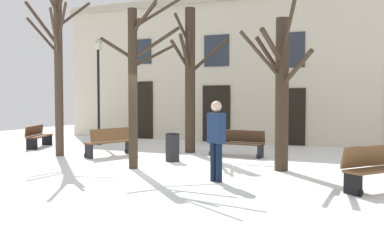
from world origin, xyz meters
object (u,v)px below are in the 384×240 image
Objects in this scene: tree_right_of_center at (281,88)px; tree_left_of_center at (190,76)px; streetlamp at (98,81)px; bench_far_corner at (111,141)px; person_by_shop_door at (216,136)px; bench_near_lamp at (237,143)px; litter_bin at (172,147)px; bench_back_to_back_left at (376,168)px; tree_near_facade at (58,65)px; bench_facing_shops at (38,136)px; tree_foreground at (136,77)px.

tree_right_of_center is 4.54m from tree_left_of_center.
tree_right_of_center is 1.05× the size of streetlamp.
bench_far_corner is 0.98× the size of person_by_shop_door.
bench_far_corner is 1.00× the size of bench_near_lamp.
litter_bin is 0.46× the size of person_by_shop_door.
bench_far_corner is 1.11× the size of bench_back_to_back_left.
tree_near_facade reaches higher than bench_far_corner.
tree_near_facade is at bearing -143.36° from tree_left_of_center.
streetlamp is at bearing 169.89° from tree_left_of_center.
tree_near_facade is at bearing -152.86° from bench_near_lamp.
bench_back_to_back_left is at bearing -128.35° from bench_facing_shops.
streetlamp is at bearing -119.83° from bench_far_corner.
tree_left_of_center is at bearing 143.55° from person_by_shop_door.
person_by_shop_door is (2.66, -0.85, -1.41)m from tree_foreground.
bench_back_to_back_left is (8.08, -2.17, -0.02)m from bench_far_corner.
tree_near_facade reaches higher than tree_foreground.
tree_near_facade is 10.06m from bench_back_to_back_left.
tree_near_facade is 3.07× the size of bench_near_lamp.
tree_left_of_center reaches higher than litter_bin.
bench_near_lamp is (-4.37, 3.85, -0.03)m from bench_back_to_back_left.
person_by_shop_door is at bearing -17.46° from tree_near_facade.
bench_facing_shops is 12.45m from bench_back_to_back_left.
tree_near_facade is 1.31× the size of streetlamp.
bench_back_to_back_left is (5.72, -1.96, 0.04)m from litter_bin.
person_by_shop_door is at bearing 78.34° from bench_far_corner.
tree_near_facade reaches higher than litter_bin.
tree_right_of_center is at bearing 87.41° from person_by_shop_door.
tree_foreground is 6.32m from bench_back_to_back_left.
tree_right_of_center reaches higher than bench_back_to_back_left.
tree_right_of_center is at bearing 101.86° from bench_far_corner.
tree_near_facade is at bearing 117.23° from bench_back_to_back_left.
tree_near_facade is 2.98m from bench_far_corner.
person_by_shop_door reaches higher than bench_facing_shops.
bench_back_to_back_left is at bearing -3.56° from tree_foreground.
tree_right_of_center is 8.83m from streetlamp.
tree_right_of_center is 2.75× the size of bench_back_to_back_left.
tree_right_of_center is at bearing -45.29° from bench_near_lamp.
bench_facing_shops is 7.72m from bench_near_lamp.
bench_near_lamp is at bearing 65.02° from tree_foreground.
bench_back_to_back_left is at bearing 92.47° from bench_far_corner.
person_by_shop_door reaches higher than bench_back_to_back_left.
tree_foreground is at bearing -17.25° from tree_near_facade.
streetlamp is 2.34× the size of bench_near_lamp.
bench_back_to_back_left is 0.90× the size of bench_near_lamp.
bench_far_corner reaches higher than litter_bin.
person_by_shop_door is (2.39, -2.44, 0.61)m from litter_bin.
tree_foreground is at bearing -175.86° from person_by_shop_door.
bench_near_lamp is at bearing -9.49° from streetlamp.
tree_foreground reaches higher than person_by_shop_door.
bench_near_lamp reaches higher than litter_bin.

